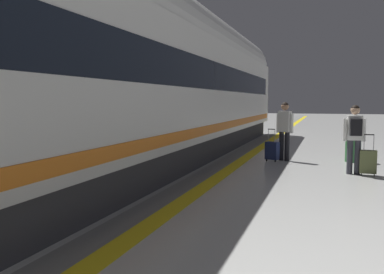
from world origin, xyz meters
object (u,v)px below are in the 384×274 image
high_speed_train (27,55)px  passenger_mid (285,127)px  passenger_near (355,133)px  waste_bin (353,146)px  suitcase_mid (272,151)px  suitcase_near (368,162)px

high_speed_train → passenger_mid: high_speed_train is taller
high_speed_train → passenger_near: (5.18, 5.19, -1.50)m
high_speed_train → waste_bin: size_ratio=38.78×
passenger_near → passenger_mid: 2.55m
suitcase_mid → passenger_near: bearing=-34.8°
high_speed_train → passenger_near: high_speed_train is taller
high_speed_train → waste_bin: 9.29m
passenger_near → waste_bin: (0.10, 2.17, -0.54)m
suitcase_near → suitcase_mid: size_ratio=1.03×
suitcase_mid → suitcase_near: bearing=-32.6°
passenger_near → passenger_mid: (-1.84, 1.76, 0.01)m
passenger_mid → suitcase_mid: size_ratio=1.80×
suitcase_mid → waste_bin: suitcase_mid is taller
waste_bin → passenger_mid: bearing=-167.9°
suitcase_mid → high_speed_train: bearing=-114.3°
high_speed_train → suitcase_mid: size_ratio=36.37×
high_speed_train → suitcase_near: 7.81m
waste_bin → suitcase_near: bearing=-84.6°
suitcase_mid → waste_bin: 2.36m
suitcase_near → suitcase_mid: (-2.48, 1.58, -0.02)m
high_speed_train → suitcase_mid: bearing=65.7°
suitcase_near → passenger_mid: passenger_mid is taller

